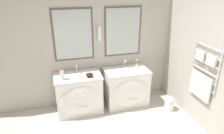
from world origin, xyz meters
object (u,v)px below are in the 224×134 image
(vanity_right, at_px, (127,87))
(waste_bin, at_px, (169,104))
(toiletry_bottle, at_px, (62,75))
(flower_vase, at_px, (137,64))
(vanity_left, at_px, (79,94))
(amenity_bowl, at_px, (89,75))

(vanity_right, relative_size, waste_bin, 3.64)
(toiletry_bottle, xyz_separation_m, flower_vase, (1.57, 0.15, -0.02))
(toiletry_bottle, distance_m, flower_vase, 1.58)
(vanity_left, height_order, amenity_bowl, amenity_bowl)
(flower_vase, height_order, waste_bin, flower_vase)
(amenity_bowl, bearing_deg, vanity_right, 6.13)
(vanity_left, height_order, flower_vase, flower_vase)
(vanity_left, xyz_separation_m, toiletry_bottle, (-0.29, -0.06, 0.50))
(amenity_bowl, relative_size, waste_bin, 0.55)
(vanity_right, relative_size, toiletry_bottle, 4.31)
(vanity_left, height_order, waste_bin, vanity_left)
(amenity_bowl, bearing_deg, flower_vase, 9.60)
(toiletry_bottle, bearing_deg, vanity_right, 2.54)
(vanity_right, bearing_deg, amenity_bowl, -173.87)
(flower_vase, bearing_deg, waste_bin, -44.33)
(amenity_bowl, height_order, waste_bin, amenity_bowl)
(vanity_left, xyz_separation_m, amenity_bowl, (0.22, -0.09, 0.44))
(vanity_left, distance_m, waste_bin, 1.92)
(vanity_left, distance_m, flower_vase, 1.37)
(toiletry_bottle, distance_m, amenity_bowl, 0.52)
(vanity_right, distance_m, toiletry_bottle, 1.42)
(vanity_left, distance_m, vanity_right, 1.04)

